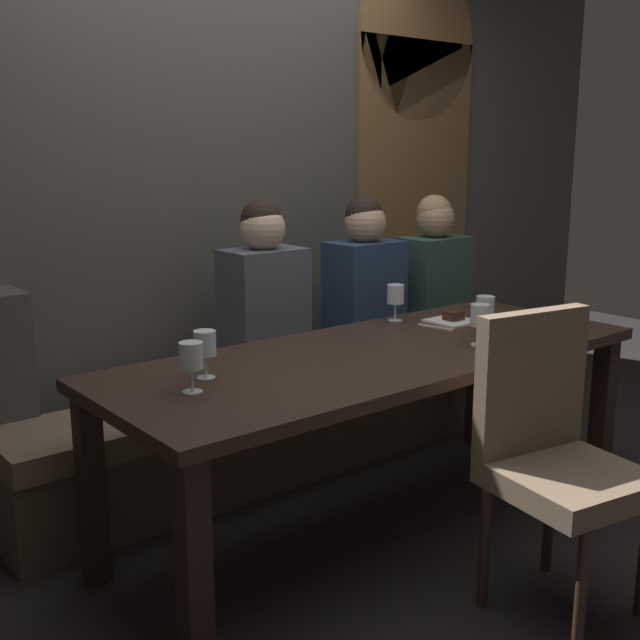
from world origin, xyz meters
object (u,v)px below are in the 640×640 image
(diner_bearded, at_px, (364,285))
(banquette_bench, at_px, (274,427))
(dining_table, at_px, (379,372))
(wine_glass_center_front, at_px, (485,308))
(dessert_plate, at_px, (452,319))
(wine_glass_near_right, at_px, (191,357))
(fork_on_table, at_px, (435,327))
(diner_far_end, at_px, (434,276))
(diner_redhead, at_px, (264,297))
(wine_glass_far_left, at_px, (480,317))
(chair_near_side, at_px, (552,443))
(wine_glass_far_right, at_px, (396,296))
(wine_glass_end_left, at_px, (205,345))

(diner_bearded, bearing_deg, banquette_bench, 178.74)
(dining_table, distance_m, wine_glass_center_front, 0.55)
(wine_glass_center_front, distance_m, dessert_plate, 0.28)
(dining_table, height_order, wine_glass_near_right, wine_glass_near_right)
(banquette_bench, distance_m, fork_on_table, 0.89)
(dining_table, xyz_separation_m, diner_far_end, (1.03, 0.68, 0.18))
(wine_glass_near_right, distance_m, dessert_plate, 1.43)
(diner_redhead, xyz_separation_m, wine_glass_near_right, (-0.79, -0.73, 0.01))
(banquette_bench, height_order, diner_bearded, diner_bearded)
(diner_bearded, relative_size, wine_glass_center_front, 5.02)
(diner_redhead, relative_size, wine_glass_far_left, 5.07)
(diner_far_end, height_order, fork_on_table, diner_far_end)
(wine_glass_center_front, bearing_deg, diner_bearded, 87.01)
(dining_table, height_order, chair_near_side, chair_near_side)
(wine_glass_far_right, xyz_separation_m, wine_glass_far_left, (-0.06, -0.53, 0.00))
(banquette_bench, relative_size, wine_glass_end_left, 15.24)
(wine_glass_far_right, bearing_deg, dining_table, -140.97)
(diner_redhead, distance_m, dessert_plate, 0.85)
(diner_redhead, xyz_separation_m, diner_far_end, (1.06, -0.04, -0.01))
(wine_glass_near_right, xyz_separation_m, wine_glass_center_front, (1.33, -0.09, -0.00))
(wine_glass_end_left, relative_size, dessert_plate, 0.86)
(wine_glass_end_left, bearing_deg, banquette_bench, 40.27)
(wine_glass_far_left, bearing_deg, wine_glass_near_right, 171.20)
(diner_bearded, height_order, dessert_plate, diner_bearded)
(chair_near_side, bearing_deg, dessert_plate, 60.34)
(diner_far_end, distance_m, wine_glass_near_right, 1.97)
(banquette_bench, relative_size, diner_redhead, 3.01)
(wine_glass_far_right, height_order, wine_glass_near_right, same)
(wine_glass_center_front, bearing_deg, dining_table, 169.62)
(banquette_bench, height_order, wine_glass_center_front, wine_glass_center_front)
(fork_on_table, bearing_deg, wine_glass_near_right, 174.88)
(wine_glass_far_right, xyz_separation_m, wine_glass_near_right, (-1.24, -0.35, 0.00))
(banquette_bench, xyz_separation_m, diner_far_end, (1.03, -0.02, 0.61))
(wine_glass_center_front, bearing_deg, dessert_plate, 70.85)
(diner_far_end, bearing_deg, chair_near_side, -123.85)
(wine_glass_far_left, distance_m, dessert_plate, 0.43)
(banquette_bench, xyz_separation_m, wine_glass_far_left, (0.36, -0.89, 0.62))
(banquette_bench, xyz_separation_m, diner_redhead, (-0.03, 0.02, 0.62))
(diner_redhead, bearing_deg, wine_glass_far_left, -66.68)
(diner_redhead, distance_m, wine_glass_near_right, 1.07)
(diner_bearded, distance_m, dessert_plate, 0.54)
(fork_on_table, bearing_deg, dining_table, -175.53)
(banquette_bench, distance_m, diner_bearded, 0.82)
(dining_table, bearing_deg, fork_on_table, 15.47)
(chair_near_side, xyz_separation_m, wine_glass_center_front, (0.41, 0.63, 0.29))
(banquette_bench, height_order, wine_glass_end_left, wine_glass_end_left)
(dining_table, relative_size, fork_on_table, 12.94)
(chair_near_side, bearing_deg, wine_glass_center_front, 56.69)
(banquette_bench, bearing_deg, chair_near_side, -86.17)
(wine_glass_far_right, bearing_deg, fork_on_table, -81.57)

